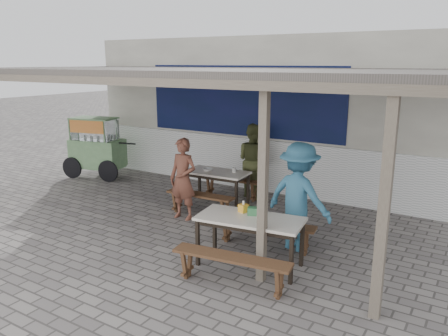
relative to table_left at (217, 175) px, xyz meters
name	(u,v)px	position (x,y,z in m)	size (l,w,h in m)	color
ground	(168,227)	(-0.13, -1.44, -0.67)	(60.00, 60.00, 0.00)	slate
back_wall	(260,113)	(-0.14, 2.14, 1.05)	(9.00, 1.28, 3.50)	silver
warung_roof	(195,74)	(-0.12, -0.54, 2.05)	(9.00, 4.21, 2.81)	#524B46
table_left	(217,175)	(0.00, 0.00, 0.00)	(1.33, 0.74, 0.75)	silver
bench_left_street	(200,200)	(0.04, -0.66, -0.33)	(1.41, 0.36, 0.45)	brown
bench_left_wall	(232,183)	(-0.04, 0.66, -0.33)	(1.41, 0.36, 0.45)	brown
table_right	(250,223)	(1.87, -2.04, 0.01)	(1.61, 0.91, 0.75)	silver
bench_right_street	(231,263)	(1.97, -2.73, -0.32)	(1.65, 0.50, 0.45)	brown
bench_right_wall	(265,228)	(1.78, -1.35, -0.32)	(1.65, 0.50, 0.45)	brown
vendor_cart	(96,145)	(-3.95, 0.41, 0.17)	(1.84, 1.04, 1.55)	#75A26C
patron_street_side	(183,179)	(-0.16, -0.93, 0.11)	(0.57, 0.37, 1.56)	brown
patron_wall_side	(254,161)	(0.32, 1.00, 0.15)	(0.80, 0.62, 1.64)	#4A4F29
patron_right_table	(299,197)	(2.23, -1.08, 0.20)	(1.12, 0.64, 1.73)	teal
tissue_box	(243,208)	(1.67, -1.88, 0.14)	(0.12, 0.12, 0.12)	gold
donation_box	(254,211)	(1.86, -1.92, 0.14)	(0.17, 0.11, 0.11)	#327141
condiment_jar	(234,170)	(0.33, 0.13, 0.13)	(0.08, 0.08, 0.09)	beige
condiment_bowl	(208,169)	(-0.19, -0.04, 0.11)	(0.20, 0.20, 0.05)	white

